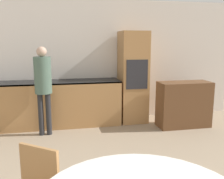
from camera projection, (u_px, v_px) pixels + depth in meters
The scene contains 5 objects.
wall_back at pixel (93, 61), 5.44m from camera, with size 6.55×0.05×2.60m.
kitchen_counter at pixel (49, 103), 5.07m from camera, with size 2.92×0.60×0.93m.
oven_unit at pixel (133, 77), 5.34m from camera, with size 0.56×0.59×1.93m.
sideboard at pixel (184, 104), 5.07m from camera, with size 1.05×0.45×0.92m.
person_standing at pixel (43, 81), 4.49m from camera, with size 0.30×0.30×1.63m.
Camera 1 is at (-0.68, -0.14, 1.71)m, focal length 40.00 mm.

